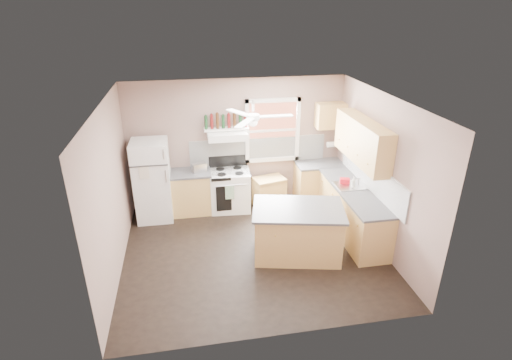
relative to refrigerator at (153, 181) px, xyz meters
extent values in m
plane|color=black|center=(1.76, -1.56, -0.82)|extent=(4.50, 4.50, 0.00)
plane|color=white|center=(1.76, -1.56, 1.88)|extent=(4.50, 4.50, 0.00)
cube|color=#83685E|center=(1.76, 0.46, 0.53)|extent=(4.50, 0.05, 2.70)
cube|color=#83685E|center=(4.03, -1.56, 0.53)|extent=(0.05, 4.00, 2.70)
cube|color=#83685E|center=(-0.52, -1.56, 0.53)|extent=(0.05, 4.00, 2.70)
cube|color=white|center=(2.21, 0.42, 0.35)|extent=(2.90, 0.03, 0.55)
cube|color=white|center=(3.99, -1.26, 0.35)|extent=(0.03, 2.60, 0.55)
cube|color=brown|center=(2.51, 0.42, 0.78)|extent=(1.00, 0.02, 1.20)
cube|color=white|center=(2.51, 0.39, 0.78)|extent=(1.16, 0.07, 1.36)
cube|color=white|center=(0.00, 0.00, 0.00)|extent=(0.70, 0.68, 1.65)
cube|color=tan|center=(0.70, 0.14, -0.39)|extent=(0.90, 0.60, 0.86)
cube|color=#424244|center=(0.70, 0.14, 0.06)|extent=(0.92, 0.62, 0.04)
cube|color=silver|center=(0.93, 0.12, 0.17)|extent=(0.32, 0.24, 0.18)
cube|color=white|center=(1.55, 0.11, -0.39)|extent=(0.86, 0.70, 0.86)
cube|color=white|center=(1.53, 0.19, 0.80)|extent=(0.78, 0.50, 0.14)
cube|color=white|center=(1.53, 0.31, 0.90)|extent=(0.90, 0.26, 0.03)
cube|color=tan|center=(2.39, 0.12, -0.50)|extent=(0.72, 0.57, 0.64)
cube|color=tan|center=(3.51, 0.14, -0.39)|extent=(1.00, 0.60, 0.86)
cube|color=tan|center=(3.71, -1.26, -0.39)|extent=(0.60, 2.20, 0.86)
cube|color=#424244|center=(3.51, 0.14, 0.06)|extent=(1.02, 0.62, 0.04)
cube|color=#424244|center=(3.70, -1.26, 0.06)|extent=(0.62, 2.22, 0.04)
cube|color=silver|center=(3.70, -1.06, 0.07)|extent=(0.55, 0.45, 0.03)
cylinder|color=silver|center=(3.86, -1.06, 0.15)|extent=(0.03, 0.03, 0.14)
cube|color=tan|center=(3.84, -1.06, 0.96)|extent=(0.33, 1.80, 0.76)
cube|color=tan|center=(3.71, 0.27, 1.08)|extent=(0.60, 0.33, 0.52)
cylinder|color=white|center=(3.83, 0.30, 0.43)|extent=(0.26, 0.12, 0.12)
cube|color=tan|center=(2.50, -1.76, -0.39)|extent=(1.60, 1.20, 0.86)
cube|color=#424244|center=(2.50, -1.76, 0.06)|extent=(1.70, 1.30, 0.04)
cylinder|color=white|center=(1.76, -1.56, 1.63)|extent=(0.20, 0.20, 0.08)
imported|color=silver|center=(3.71, -1.16, 0.18)|extent=(0.10, 0.10, 0.22)
cube|color=red|center=(3.63, -0.95, 0.13)|extent=(0.21, 0.16, 0.10)
cylinder|color=#143819|center=(1.13, 0.31, 1.05)|extent=(0.06, 0.06, 0.27)
cylinder|color=#590F0F|center=(1.24, 0.31, 1.06)|extent=(0.06, 0.06, 0.29)
cylinder|color=#3F230F|center=(1.36, 0.31, 1.07)|extent=(0.06, 0.06, 0.31)
cylinder|color=#143819|center=(1.47, 0.31, 1.05)|extent=(0.06, 0.06, 0.27)
cylinder|color=#590F0F|center=(1.59, 0.31, 1.06)|extent=(0.06, 0.06, 0.29)
cylinder|color=#3F230F|center=(1.70, 0.31, 1.07)|extent=(0.06, 0.06, 0.31)
cylinder|color=#143819|center=(1.82, 0.31, 1.05)|extent=(0.06, 0.06, 0.27)
cylinder|color=#590F0F|center=(1.93, 0.31, 1.06)|extent=(0.06, 0.06, 0.29)
camera|label=1|loc=(0.75, -7.45, 3.25)|focal=28.00mm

